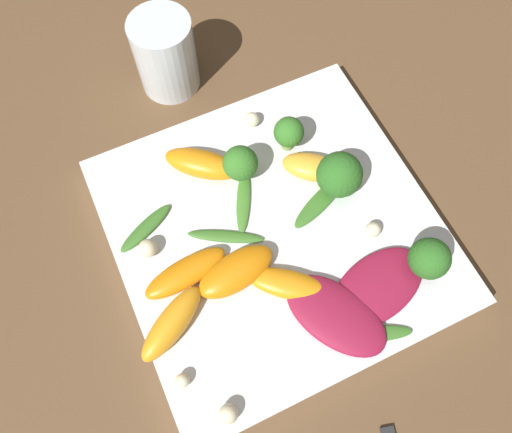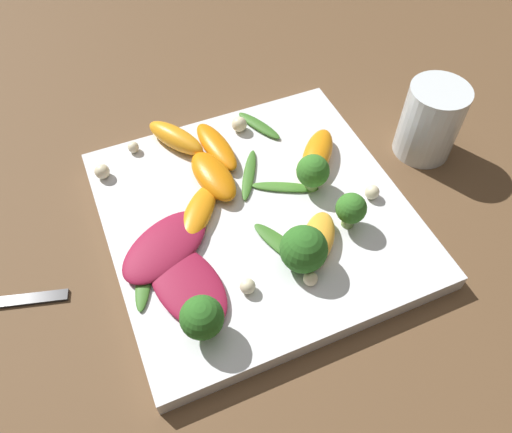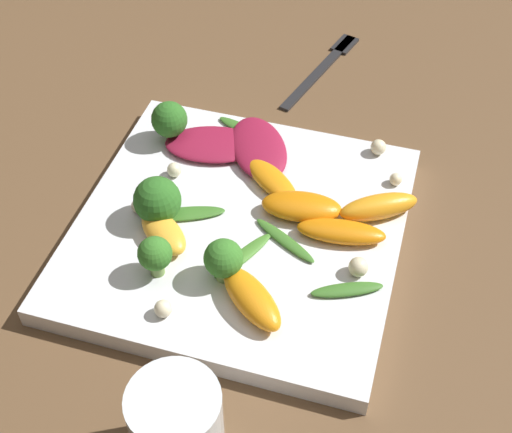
% 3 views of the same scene
% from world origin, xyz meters
% --- Properties ---
extents(ground_plane, '(2.40, 2.40, 0.00)m').
position_xyz_m(ground_plane, '(0.00, 0.00, 0.00)').
color(ground_plane, brown).
extents(plate, '(0.29, 0.29, 0.02)m').
position_xyz_m(plate, '(0.00, 0.00, 0.01)').
color(plate, white).
rests_on(plate, ground_plane).
extents(drinking_glass, '(0.06, 0.06, 0.08)m').
position_xyz_m(drinking_glass, '(0.02, -0.21, 0.04)').
color(drinking_glass, white).
rests_on(drinking_glass, ground_plane).
extents(radicchio_leaf_0, '(0.11, 0.07, 0.01)m').
position_xyz_m(radicchio_leaf_0, '(-0.06, 0.09, 0.02)').
color(radicchio_leaf_0, maroon).
rests_on(radicchio_leaf_0, plate).
extents(radicchio_leaf_1, '(0.09, 0.11, 0.01)m').
position_xyz_m(radicchio_leaf_1, '(-0.01, 0.10, 0.03)').
color(radicchio_leaf_1, maroon).
rests_on(radicchio_leaf_1, plate).
extents(orange_segment_0, '(0.07, 0.07, 0.02)m').
position_xyz_m(orange_segment_0, '(0.04, -0.09, 0.03)').
color(orange_segment_0, orange).
rests_on(orange_segment_0, plate).
extents(orange_segment_1, '(0.06, 0.06, 0.02)m').
position_xyz_m(orange_segment_1, '(-0.06, -0.04, 0.03)').
color(orange_segment_1, '#FCAD33').
rests_on(orange_segment_1, plate).
extents(orange_segment_2, '(0.08, 0.04, 0.02)m').
position_xyz_m(orange_segment_2, '(0.05, 0.03, 0.03)').
color(orange_segment_2, orange).
rests_on(orange_segment_2, plate).
extents(orange_segment_3, '(0.08, 0.06, 0.02)m').
position_xyz_m(orange_segment_3, '(0.12, 0.04, 0.03)').
color(orange_segment_3, orange).
rests_on(orange_segment_3, plate).
extents(orange_segment_4, '(0.08, 0.04, 0.02)m').
position_xyz_m(orange_segment_4, '(0.09, 0.01, 0.03)').
color(orange_segment_4, orange).
rests_on(orange_segment_4, plate).
extents(orange_segment_5, '(0.07, 0.07, 0.01)m').
position_xyz_m(orange_segment_5, '(0.01, 0.06, 0.03)').
color(orange_segment_5, orange).
rests_on(orange_segment_5, plate).
extents(broccoli_floret_0, '(0.03, 0.03, 0.04)m').
position_xyz_m(broccoli_floret_0, '(-0.05, -0.07, 0.04)').
color(broccoli_floret_0, '#7A9E51').
rests_on(broccoli_floret_0, plate).
extents(broccoli_floret_1, '(0.04, 0.04, 0.04)m').
position_xyz_m(broccoli_floret_1, '(-0.07, -0.01, 0.04)').
color(broccoli_floret_1, '#7A9E51').
rests_on(broccoli_floret_1, plate).
extents(broccoli_floret_2, '(0.04, 0.04, 0.04)m').
position_xyz_m(broccoli_floret_2, '(-0.10, 0.09, 0.05)').
color(broccoli_floret_2, '#7A9E51').
rests_on(broccoli_floret_2, plate).
extents(broccoli_floret_3, '(0.03, 0.03, 0.04)m').
position_xyz_m(broccoli_floret_3, '(0.01, -0.06, 0.04)').
color(broccoli_floret_3, '#84AD5B').
rests_on(broccoli_floret_3, plate).
extents(arugula_sprig_0, '(0.07, 0.04, 0.00)m').
position_xyz_m(arugula_sprig_0, '(-0.03, 0.12, 0.02)').
color(arugula_sprig_0, '#3D7528').
rests_on(arugula_sprig_0, plate).
extents(arugula_sprig_1, '(0.07, 0.04, 0.00)m').
position_xyz_m(arugula_sprig_1, '(-0.05, -0.01, 0.02)').
color(arugula_sprig_1, '#3D7528').
rests_on(arugula_sprig_1, plate).
extents(arugula_sprig_2, '(0.06, 0.04, 0.01)m').
position_xyz_m(arugula_sprig_2, '(0.11, -0.05, 0.02)').
color(arugula_sprig_2, '#3D7528').
rests_on(arugula_sprig_2, plate).
extents(arugula_sprig_3, '(0.07, 0.04, 0.00)m').
position_xyz_m(arugula_sprig_3, '(0.05, -0.01, 0.02)').
color(arugula_sprig_3, '#3D7528').
rests_on(arugula_sprig_3, plate).
extents(arugula_sprig_4, '(0.04, 0.07, 0.00)m').
position_xyz_m(arugula_sprig_4, '(0.02, -0.04, 0.02)').
color(arugula_sprig_4, '#47842D').
rests_on(arugula_sprig_4, plate).
extents(macadamia_nut_0, '(0.01, 0.01, 0.01)m').
position_xyz_m(macadamia_nut_0, '(-0.09, -0.01, 0.03)').
color(macadamia_nut_0, beige).
rests_on(macadamia_nut_0, plate).
extents(macadamia_nut_1, '(0.01, 0.01, 0.01)m').
position_xyz_m(macadamia_nut_1, '(-0.08, 0.04, 0.03)').
color(macadamia_nut_1, beige).
rests_on(macadamia_nut_1, plate).
extents(macadamia_nut_2, '(0.02, 0.02, 0.02)m').
position_xyz_m(macadamia_nut_2, '(0.11, -0.03, 0.03)').
color(macadamia_nut_2, beige).
rests_on(macadamia_nut_2, plate).
extents(macadamia_nut_3, '(0.02, 0.02, 0.02)m').
position_xyz_m(macadamia_nut_3, '(0.10, 0.13, 0.03)').
color(macadamia_nut_3, beige).
rests_on(macadamia_nut_3, plate).
extents(macadamia_nut_4, '(0.01, 0.01, 0.01)m').
position_xyz_m(macadamia_nut_4, '(0.13, 0.09, 0.03)').
color(macadamia_nut_4, beige).
rests_on(macadamia_nut_4, plate).
extents(macadamia_nut_5, '(0.01, 0.01, 0.01)m').
position_xyz_m(macadamia_nut_5, '(-0.03, -0.11, 0.03)').
color(macadamia_nut_5, beige).
rests_on(macadamia_nut_5, plate).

